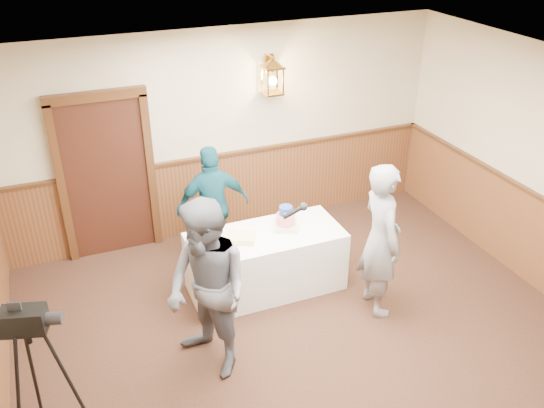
% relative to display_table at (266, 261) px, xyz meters
% --- Properties ---
extents(ground, '(7.00, 7.00, 0.00)m').
position_rel_display_table_xyz_m(ground, '(0.06, -1.90, -0.38)').
color(ground, black).
rests_on(ground, ground).
extents(room_shell, '(6.02, 7.02, 2.81)m').
position_rel_display_table_xyz_m(room_shell, '(0.01, -1.45, 1.15)').
color(room_shell, '#BDAF8E').
rests_on(room_shell, ground).
extents(display_table, '(1.80, 0.80, 0.75)m').
position_rel_display_table_xyz_m(display_table, '(0.00, 0.00, 0.00)').
color(display_table, white).
rests_on(display_table, ground).
extents(tiered_cake, '(0.36, 0.36, 0.28)m').
position_rel_display_table_xyz_m(tiered_cake, '(0.28, 0.05, 0.49)').
color(tiered_cake, beige).
rests_on(tiered_cake, display_table).
extents(sheet_cake_yellow, '(0.41, 0.37, 0.07)m').
position_rel_display_table_xyz_m(sheet_cake_yellow, '(-0.32, -0.01, 0.41)').
color(sheet_cake_yellow, '#D2D27E').
rests_on(sheet_cake_yellow, display_table).
extents(sheet_cake_green, '(0.40, 0.36, 0.08)m').
position_rel_display_table_xyz_m(sheet_cake_green, '(-0.72, 0.12, 0.41)').
color(sheet_cake_green, '#A0E3A2').
rests_on(sheet_cake_green, display_table).
extents(interviewer, '(1.63, 1.09, 1.86)m').
position_rel_display_table_xyz_m(interviewer, '(-0.98, -1.01, 0.55)').
color(interviewer, '#595B64').
rests_on(interviewer, ground).
extents(baker, '(0.49, 0.69, 1.80)m').
position_rel_display_table_xyz_m(baker, '(1.03, -0.80, 0.53)').
color(baker, gray).
rests_on(baker, ground).
extents(assistant_p, '(0.94, 0.42, 1.58)m').
position_rel_display_table_xyz_m(assistant_p, '(-0.37, 0.83, 0.41)').
color(assistant_p, '#154D5F').
rests_on(assistant_p, ground).
extents(tv_camera_rig, '(0.55, 0.51, 1.41)m').
position_rel_display_table_xyz_m(tv_camera_rig, '(-2.54, -1.33, 0.26)').
color(tv_camera_rig, black).
rests_on(tv_camera_rig, ground).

